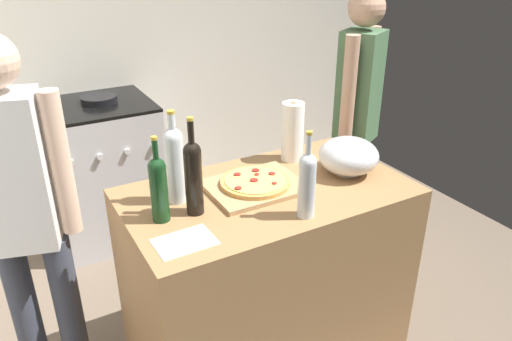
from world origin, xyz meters
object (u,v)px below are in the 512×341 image
object	(u,v)px
wine_bottle_amber	(175,162)
person_in_stripes	(25,213)
mixing_bowl	(349,156)
stove	(106,171)
wine_bottle_clear	(159,186)
person_in_red	(356,118)
pizza	(255,182)
wine_bottle_green	(307,182)
wine_bottle_dark	(193,174)
paper_towel_roll	(293,132)

from	to	relation	value
wine_bottle_amber	person_in_stripes	size ratio (longest dim) A/B	0.24
mixing_bowl	stove	world-z (taller)	mixing_bowl
wine_bottle_clear	stove	size ratio (longest dim) A/B	0.35
person_in_stripes	person_in_red	xyz separation A→B (m)	(1.78, 0.19, 0.02)
pizza	wine_bottle_green	xyz separation A→B (m)	(0.06, -0.29, 0.11)
wine_bottle_dark	person_in_red	distance (m)	1.29
stove	person_in_stripes	world-z (taller)	person_in_stripes
wine_bottle_green	wine_bottle_clear	bearing A→B (deg)	153.73
wine_bottle_green	wine_bottle_dark	bearing A→B (deg)	147.24
mixing_bowl	person_in_stripes	distance (m)	1.35
wine_bottle_amber	pizza	bearing A→B (deg)	-10.36
wine_bottle_dark	paper_towel_roll	bearing A→B (deg)	21.84
wine_bottle_dark	wine_bottle_green	world-z (taller)	wine_bottle_dark
pizza	wine_bottle_amber	xyz separation A→B (m)	(-0.33, 0.06, 0.14)
person_in_red	paper_towel_roll	bearing A→B (deg)	-158.14
paper_towel_roll	wine_bottle_amber	distance (m)	0.64
wine_bottle_dark	wine_bottle_green	distance (m)	0.43
wine_bottle_green	pizza	bearing A→B (deg)	101.16
wine_bottle_dark	person_in_stripes	distance (m)	0.66
wine_bottle_clear	stove	world-z (taller)	wine_bottle_clear
stove	person_in_red	world-z (taller)	person_in_red
mixing_bowl	wine_bottle_amber	bearing A→B (deg)	170.18
wine_bottle_green	paper_towel_roll	bearing A→B (deg)	62.56
wine_bottle_dark	person_in_red	bearing A→B (deg)	21.85
wine_bottle_clear	person_in_red	bearing A→B (deg)	19.36
mixing_bowl	person_in_red	bearing A→B (deg)	46.95
mixing_bowl	wine_bottle_amber	xyz separation A→B (m)	(-0.77, 0.13, 0.09)
mixing_bowl	wine_bottle_dark	world-z (taller)	wine_bottle_dark
paper_towel_roll	stove	xyz separation A→B (m)	(-0.64, 1.24, -0.58)
pizza	wine_bottle_green	bearing A→B (deg)	-78.84
mixing_bowl	stove	xyz separation A→B (m)	(-0.77, 1.49, -0.52)
pizza	person_in_stripes	size ratio (longest dim) A/B	0.18
wine_bottle_dark	stove	world-z (taller)	wine_bottle_dark
mixing_bowl	paper_towel_roll	xyz separation A→B (m)	(-0.14, 0.25, 0.06)
wine_bottle_clear	wine_bottle_green	distance (m)	0.55
person_in_red	wine_bottle_clear	bearing A→B (deg)	-160.64
wine_bottle_clear	person_in_red	xyz separation A→B (m)	(1.33, 0.47, -0.11)
paper_towel_roll	wine_bottle_green	bearing A→B (deg)	-117.44
wine_bottle_amber	stove	world-z (taller)	wine_bottle_amber
wine_bottle_green	person_in_red	size ratio (longest dim) A/B	0.21
pizza	wine_bottle_dark	xyz separation A→B (m)	(-0.30, -0.06, 0.13)
mixing_bowl	stove	bearing A→B (deg)	117.43
person_in_red	wine_bottle_amber	bearing A→B (deg)	-163.71
paper_towel_roll	wine_bottle_dark	size ratio (longest dim) A/B	0.73
pizza	person_in_stripes	bearing A→B (deg)	165.84
person_in_stripes	person_in_red	bearing A→B (deg)	6.25
pizza	wine_bottle_clear	distance (m)	0.45
person_in_stripes	person_in_red	size ratio (longest dim) A/B	0.98
wine_bottle_amber	person_in_red	xyz separation A→B (m)	(1.22, 0.36, -0.14)
person_in_red	wine_bottle_green	bearing A→B (deg)	-139.75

